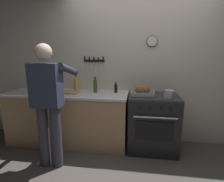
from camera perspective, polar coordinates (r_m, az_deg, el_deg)
The scene contains 13 objects.
wall_back at distance 3.08m, azimuth 9.15°, elevation 7.57°, with size 6.00×0.13×2.60m.
counter_block at distance 3.14m, azimuth -14.03°, elevation -8.48°, with size 2.03×0.65×0.90m.
stove at distance 2.93m, azimuth 13.04°, elevation -9.95°, with size 0.76×0.67×0.90m.
person_cook at distance 2.44m, azimuth -20.09°, elevation -2.48°, with size 0.51×0.63×1.66m.
roasting_pan at distance 2.73m, azimuth 9.88°, elevation 0.04°, with size 0.35×0.26×0.17m.
saucepan at distance 2.69m, azimuth 18.05°, elevation -0.92°, with size 0.15×0.15×0.12m.
cutting_board at distance 3.00m, azimuth -14.17°, elevation -0.33°, with size 0.36×0.24×0.02m, color tan.
bottle_cooking_oil at distance 3.12m, azimuth -11.56°, elevation 2.16°, with size 0.07×0.07×0.26m.
bottle_olive_oil at distance 2.91m, azimuth -5.44°, elevation 1.65°, with size 0.06×0.06×0.26m.
bottle_soy_sauce at distance 2.89m, azimuth 1.25°, elevation 0.95°, with size 0.05×0.05×0.19m.
bottle_wine_red at distance 3.19m, azimuth -16.98°, elevation 2.35°, with size 0.07×0.07×0.30m.
bottle_hot_sauce at distance 3.12m, azimuth -17.98°, elevation 1.09°, with size 0.05×0.05×0.18m.
bottle_vinegar at distance 3.31m, azimuth -17.64°, elevation 2.26°, with size 0.06×0.06×0.24m.
Camera 1 is at (-0.05, -1.72, 1.54)m, focal length 28.11 mm.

